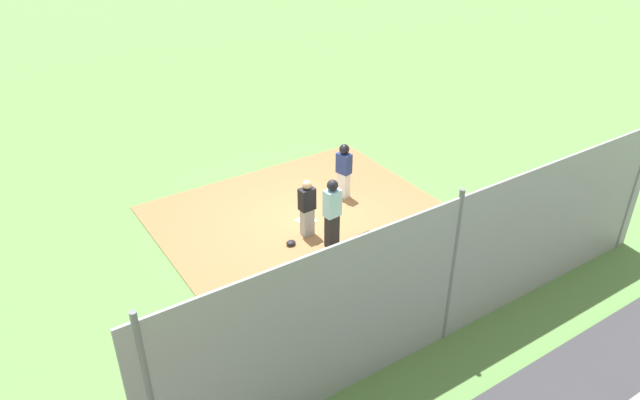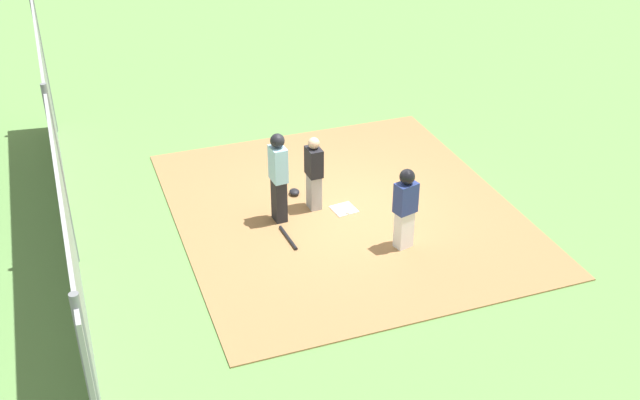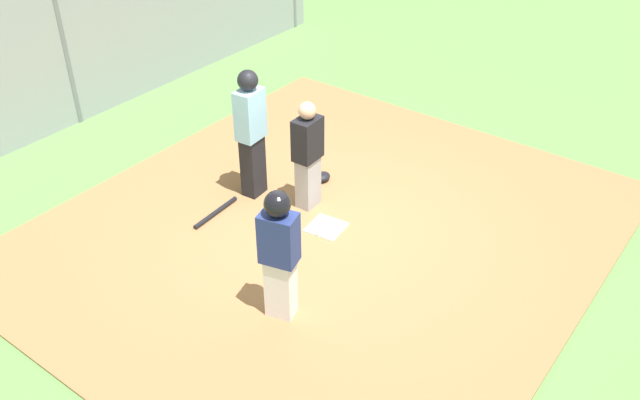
{
  "view_description": "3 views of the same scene",
  "coord_description": "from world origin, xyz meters",
  "px_view_note": "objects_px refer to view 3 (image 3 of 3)",
  "views": [
    {
      "loc": [
        -6.88,
        -11.13,
        8.31
      ],
      "look_at": [
        0.29,
        -0.2,
        0.66
      ],
      "focal_mm": 33.54,
      "sensor_mm": 36.0,
      "label": 1
    },
    {
      "loc": [
        12.11,
        -4.88,
        7.87
      ],
      "look_at": [
        0.45,
        -0.66,
        0.63
      ],
      "focal_mm": 43.66,
      "sensor_mm": 36.0,
      "label": 2
    },
    {
      "loc": [
        5.75,
        4.2,
        5.22
      ],
      "look_at": [
        0.27,
        0.1,
        0.65
      ],
      "focal_mm": 38.47,
      "sensor_mm": 36.0,
      "label": 3
    }
  ],
  "objects_px": {
    "catcher": "(308,154)",
    "catcher_mask": "(323,177)",
    "umpire": "(251,131)",
    "baseball": "(318,233)",
    "baseball_bat": "(216,212)",
    "home_plate": "(326,227)",
    "runner": "(279,248)"
  },
  "relations": [
    {
      "from": "catcher",
      "to": "catcher_mask",
      "type": "bearing_deg",
      "value": 107.18
    },
    {
      "from": "umpire",
      "to": "baseball",
      "type": "height_order",
      "value": "umpire"
    },
    {
      "from": "catcher",
      "to": "umpire",
      "type": "xyz_separation_m",
      "value": [
        0.21,
        -0.77,
        0.18
      ]
    },
    {
      "from": "catcher_mask",
      "to": "baseball",
      "type": "bearing_deg",
      "value": 34.11
    },
    {
      "from": "umpire",
      "to": "baseball_bat",
      "type": "bearing_deg",
      "value": -99.39
    },
    {
      "from": "home_plate",
      "to": "baseball_bat",
      "type": "height_order",
      "value": "baseball_bat"
    },
    {
      "from": "umpire",
      "to": "catcher_mask",
      "type": "relative_size",
      "value": 7.54
    },
    {
      "from": "umpire",
      "to": "baseball_bat",
      "type": "height_order",
      "value": "umpire"
    },
    {
      "from": "baseball_bat",
      "to": "catcher_mask",
      "type": "height_order",
      "value": "catcher_mask"
    },
    {
      "from": "umpire",
      "to": "home_plate",
      "type": "bearing_deg",
      "value": -8.1
    },
    {
      "from": "runner",
      "to": "baseball",
      "type": "height_order",
      "value": "runner"
    },
    {
      "from": "baseball_bat",
      "to": "catcher_mask",
      "type": "distance_m",
      "value": 1.65
    },
    {
      "from": "home_plate",
      "to": "runner",
      "type": "relative_size",
      "value": 0.28
    },
    {
      "from": "home_plate",
      "to": "catcher_mask",
      "type": "height_order",
      "value": "catcher_mask"
    },
    {
      "from": "runner",
      "to": "baseball_bat",
      "type": "xyz_separation_m",
      "value": [
        -0.92,
        -1.89,
        -0.85
      ]
    },
    {
      "from": "umpire",
      "to": "catcher",
      "type": "bearing_deg",
      "value": 10.75
    },
    {
      "from": "catcher",
      "to": "runner",
      "type": "xyz_separation_m",
      "value": [
        1.85,
        1.06,
        0.11
      ]
    },
    {
      "from": "umpire",
      "to": "runner",
      "type": "relative_size",
      "value": 1.15
    },
    {
      "from": "baseball",
      "to": "baseball_bat",
      "type": "bearing_deg",
      "value": -71.9
    },
    {
      "from": "home_plate",
      "to": "umpire",
      "type": "distance_m",
      "value": 1.6
    },
    {
      "from": "runner",
      "to": "catcher",
      "type": "bearing_deg",
      "value": 15.33
    },
    {
      "from": "catcher",
      "to": "runner",
      "type": "height_order",
      "value": "runner"
    },
    {
      "from": "home_plate",
      "to": "catcher_mask",
      "type": "bearing_deg",
      "value": -140.98
    },
    {
      "from": "catcher_mask",
      "to": "runner",
      "type": "bearing_deg",
      "value": 27.32
    },
    {
      "from": "catcher_mask",
      "to": "baseball_bat",
      "type": "bearing_deg",
      "value": -22.27
    },
    {
      "from": "runner",
      "to": "umpire",
      "type": "bearing_deg",
      "value": 33.8
    },
    {
      "from": "catcher_mask",
      "to": "home_plate",
      "type": "bearing_deg",
      "value": 39.02
    },
    {
      "from": "catcher_mask",
      "to": "baseball",
      "type": "distance_m",
      "value": 1.31
    },
    {
      "from": "catcher",
      "to": "catcher_mask",
      "type": "height_order",
      "value": "catcher"
    },
    {
      "from": "home_plate",
      "to": "baseball",
      "type": "distance_m",
      "value": 0.19
    },
    {
      "from": "home_plate",
      "to": "catcher",
      "type": "height_order",
      "value": "catcher"
    },
    {
      "from": "home_plate",
      "to": "catcher_mask",
      "type": "relative_size",
      "value": 1.83
    }
  ]
}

